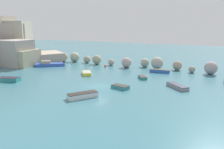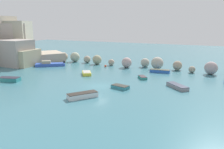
{
  "view_description": "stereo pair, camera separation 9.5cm",
  "coord_description": "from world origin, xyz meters",
  "px_view_note": "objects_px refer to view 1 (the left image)",
  "views": [
    {
      "loc": [
        16.77,
        -30.96,
        9.74
      ],
      "look_at": [
        0.0,
        4.43,
        1.0
      ],
      "focal_mm": 36.84,
      "sensor_mm": 36.0,
      "label": 1
    },
    {
      "loc": [
        16.85,
        -30.92,
        9.74
      ],
      "look_at": [
        0.0,
        4.43,
        1.0
      ],
      "focal_mm": 36.84,
      "sensor_mm": 36.0,
      "label": 2
    }
  ],
  "objects_px": {
    "moored_boat_1": "(142,77)",
    "moored_boat_6": "(87,73)",
    "channel_buoy": "(105,66)",
    "moored_boat_3": "(9,79)",
    "moored_boat_4": "(160,71)",
    "moored_boat_8": "(83,95)",
    "moored_boat_7": "(177,86)",
    "moored_boat_10": "(120,87)",
    "moored_boat_0": "(50,64)"
  },
  "relations": [
    {
      "from": "moored_boat_1",
      "to": "moored_boat_7",
      "type": "relative_size",
      "value": 0.65
    },
    {
      "from": "channel_buoy",
      "to": "moored_boat_1",
      "type": "height_order",
      "value": "channel_buoy"
    },
    {
      "from": "channel_buoy",
      "to": "moored_boat_1",
      "type": "distance_m",
      "value": 13.28
    },
    {
      "from": "moored_boat_1",
      "to": "moored_boat_8",
      "type": "relative_size",
      "value": 0.6
    },
    {
      "from": "moored_boat_4",
      "to": "moored_boat_6",
      "type": "height_order",
      "value": "moored_boat_4"
    },
    {
      "from": "moored_boat_3",
      "to": "moored_boat_8",
      "type": "distance_m",
      "value": 16.41
    },
    {
      "from": "moored_boat_3",
      "to": "moored_boat_4",
      "type": "height_order",
      "value": "moored_boat_3"
    },
    {
      "from": "moored_boat_7",
      "to": "moored_boat_10",
      "type": "height_order",
      "value": "moored_boat_7"
    },
    {
      "from": "moored_boat_3",
      "to": "moored_boat_6",
      "type": "xyz_separation_m",
      "value": [
        9.22,
        10.24,
        -0.06
      ]
    },
    {
      "from": "channel_buoy",
      "to": "moored_boat_0",
      "type": "distance_m",
      "value": 13.09
    },
    {
      "from": "moored_boat_4",
      "to": "moored_boat_6",
      "type": "distance_m",
      "value": 14.79
    },
    {
      "from": "moored_boat_4",
      "to": "moored_boat_7",
      "type": "relative_size",
      "value": 1.05
    },
    {
      "from": "moored_boat_1",
      "to": "moored_boat_3",
      "type": "bearing_deg",
      "value": 85.13
    },
    {
      "from": "moored_boat_3",
      "to": "moored_boat_10",
      "type": "height_order",
      "value": "moored_boat_3"
    },
    {
      "from": "moored_boat_0",
      "to": "moored_boat_8",
      "type": "distance_m",
      "value": 25.75
    },
    {
      "from": "moored_boat_6",
      "to": "moored_boat_3",
      "type": "bearing_deg",
      "value": 102.28
    },
    {
      "from": "moored_boat_1",
      "to": "moored_boat_6",
      "type": "relative_size",
      "value": 0.71
    },
    {
      "from": "moored_boat_6",
      "to": "moored_boat_10",
      "type": "height_order",
      "value": "moored_boat_6"
    },
    {
      "from": "channel_buoy",
      "to": "moored_boat_3",
      "type": "height_order",
      "value": "moored_boat_3"
    },
    {
      "from": "moored_boat_1",
      "to": "moored_boat_4",
      "type": "xyz_separation_m",
      "value": [
        1.52,
        6.59,
        0.08
      ]
    },
    {
      "from": "moored_boat_4",
      "to": "moored_boat_8",
      "type": "bearing_deg",
      "value": -109.81
    },
    {
      "from": "moored_boat_7",
      "to": "moored_boat_0",
      "type": "bearing_deg",
      "value": -146.85
    },
    {
      "from": "moored_boat_6",
      "to": "moored_boat_7",
      "type": "height_order",
      "value": "moored_boat_6"
    },
    {
      "from": "moored_boat_0",
      "to": "moored_boat_8",
      "type": "xyz_separation_m",
      "value": [
        19.66,
        -16.62,
        -0.08
      ]
    },
    {
      "from": "moored_boat_0",
      "to": "moored_boat_1",
      "type": "height_order",
      "value": "moored_boat_0"
    },
    {
      "from": "channel_buoy",
      "to": "moored_boat_3",
      "type": "relative_size",
      "value": 0.13
    },
    {
      "from": "moored_boat_0",
      "to": "moored_boat_6",
      "type": "bearing_deg",
      "value": 124.25
    },
    {
      "from": "channel_buoy",
      "to": "moored_boat_4",
      "type": "relative_size",
      "value": 0.13
    },
    {
      "from": "channel_buoy",
      "to": "moored_boat_7",
      "type": "xyz_separation_m",
      "value": [
        17.94,
        -10.76,
        0.03
      ]
    },
    {
      "from": "moored_boat_3",
      "to": "channel_buoy",
      "type": "bearing_deg",
      "value": -131.78
    },
    {
      "from": "moored_boat_4",
      "to": "moored_boat_7",
      "type": "xyz_separation_m",
      "value": [
        5.24,
        -10.2,
        -0.03
      ]
    },
    {
      "from": "moored_boat_0",
      "to": "moored_boat_7",
      "type": "bearing_deg",
      "value": 130.82
    },
    {
      "from": "moored_boat_10",
      "to": "moored_boat_6",
      "type": "bearing_deg",
      "value": 161.15
    },
    {
      "from": "moored_boat_6",
      "to": "moored_boat_7",
      "type": "bearing_deg",
      "value": -132.58
    },
    {
      "from": "moored_boat_6",
      "to": "moored_boat_8",
      "type": "height_order",
      "value": "moored_boat_8"
    },
    {
      "from": "moored_boat_1",
      "to": "moored_boat_10",
      "type": "bearing_deg",
      "value": 136.77
    },
    {
      "from": "moored_boat_0",
      "to": "moored_boat_3",
      "type": "height_order",
      "value": "moored_boat_0"
    },
    {
      "from": "channel_buoy",
      "to": "moored_boat_10",
      "type": "bearing_deg",
      "value": -55.64
    },
    {
      "from": "moored_boat_3",
      "to": "moored_boat_4",
      "type": "relative_size",
      "value": 0.96
    },
    {
      "from": "moored_boat_6",
      "to": "moored_boat_8",
      "type": "distance_m",
      "value": 14.29
    },
    {
      "from": "moored_boat_0",
      "to": "moored_boat_8",
      "type": "height_order",
      "value": "moored_boat_0"
    },
    {
      "from": "moored_boat_4",
      "to": "moored_boat_10",
      "type": "bearing_deg",
      "value": -105.58
    },
    {
      "from": "moored_boat_1",
      "to": "moored_boat_8",
      "type": "xyz_separation_m",
      "value": [
        -3.83,
        -13.92,
        0.12
      ]
    },
    {
      "from": "moored_boat_0",
      "to": "moored_boat_4",
      "type": "distance_m",
      "value": 25.31
    },
    {
      "from": "channel_buoy",
      "to": "moored_boat_3",
      "type": "xyz_separation_m",
      "value": [
        -8.91,
        -18.88,
        0.1
      ]
    },
    {
      "from": "channel_buoy",
      "to": "moored_boat_1",
      "type": "bearing_deg",
      "value": -32.63
    },
    {
      "from": "moored_boat_1",
      "to": "moored_boat_10",
      "type": "relative_size",
      "value": 0.86
    },
    {
      "from": "moored_boat_0",
      "to": "moored_boat_7",
      "type": "relative_size",
      "value": 1.71
    },
    {
      "from": "moored_boat_7",
      "to": "moored_boat_8",
      "type": "height_order",
      "value": "moored_boat_8"
    },
    {
      "from": "moored_boat_0",
      "to": "moored_boat_7",
      "type": "distance_m",
      "value": 30.91
    }
  ]
}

